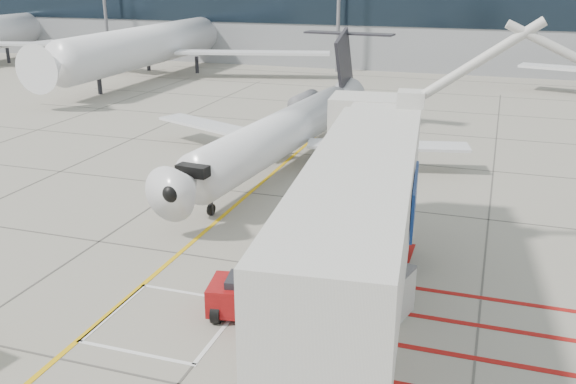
% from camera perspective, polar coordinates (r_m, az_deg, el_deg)
% --- Properties ---
extents(ground_plane, '(260.00, 260.00, 0.00)m').
position_cam_1_polar(ground_plane, '(22.37, -4.93, -10.94)').
color(ground_plane, gray).
rests_on(ground_plane, ground).
extents(regional_jet, '(23.79, 28.83, 7.06)m').
position_cam_1_polar(regional_jet, '(35.39, -1.89, 6.72)').
color(regional_jet, silver).
rests_on(regional_jet, ground_plane).
extents(jet_bridge, '(11.48, 20.99, 8.06)m').
position_cam_1_polar(jet_bridge, '(19.04, 6.28, -3.08)').
color(jet_bridge, silver).
rests_on(jet_bridge, ground_plane).
extents(pushback_tug, '(2.88, 2.08, 1.54)m').
position_cam_1_polar(pushback_tug, '(22.02, -3.51, -9.14)').
color(pushback_tug, maroon).
rests_on(pushback_tug, ground_plane).
extents(baggage_cart, '(2.20, 1.81, 1.19)m').
position_cam_1_polar(baggage_cart, '(25.66, -0.14, -5.20)').
color(baggage_cart, slate).
rests_on(baggage_cart, ground_plane).
extents(ground_power_unit, '(2.36, 1.73, 1.68)m').
position_cam_1_polar(ground_power_unit, '(22.56, 8.15, -8.36)').
color(ground_power_unit, beige).
rests_on(ground_power_unit, ground_plane).
extents(cone_nose, '(0.39, 0.39, 0.55)m').
position_cam_1_polar(cone_nose, '(28.57, -0.21, -3.26)').
color(cone_nose, '#FF4B0D').
rests_on(cone_nose, ground_plane).
extents(cone_side, '(0.34, 0.34, 0.47)m').
position_cam_1_polar(cone_side, '(28.47, 6.77, -3.57)').
color(cone_side, orange).
rests_on(cone_side, ground_plane).
extents(terminal_building, '(180.00, 28.00, 14.00)m').
position_cam_1_polar(terminal_building, '(87.81, 20.48, 15.40)').
color(terminal_building, gray).
rests_on(terminal_building, ground_plane).
extents(terminal_glass_band, '(180.00, 0.10, 6.00)m').
position_cam_1_polar(terminal_glass_band, '(73.73, 20.78, 15.62)').
color(terminal_glass_band, black).
rests_on(terminal_glass_band, ground_plane).
extents(bg_aircraft_b, '(36.89, 40.98, 12.30)m').
position_cam_1_polar(bg_aircraft_b, '(73.15, -11.27, 14.98)').
color(bg_aircraft_b, silver).
rests_on(bg_aircraft_b, ground_plane).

